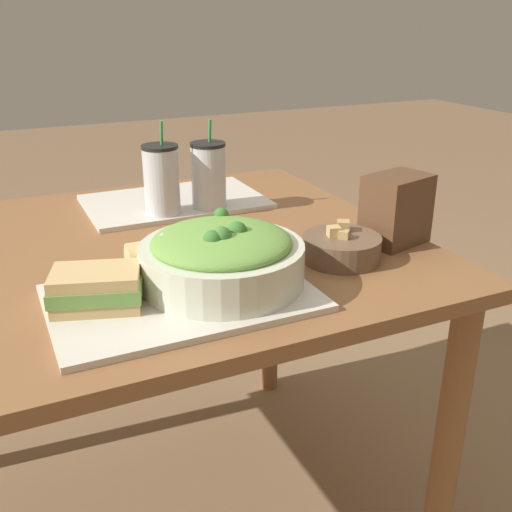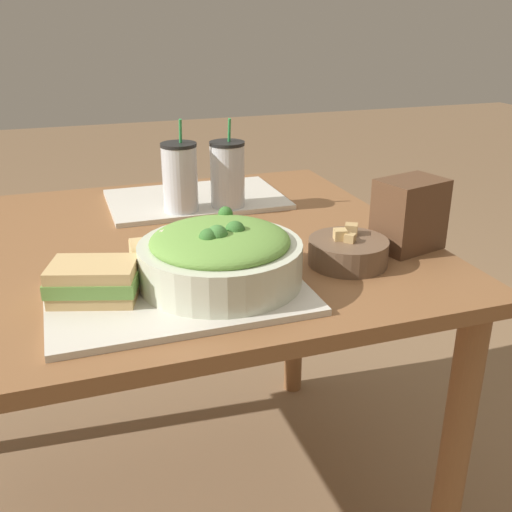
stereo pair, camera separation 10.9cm
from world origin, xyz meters
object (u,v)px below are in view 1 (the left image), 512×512
(baguette_near, at_px, (161,256))
(drink_cup_dark, at_px, (162,182))
(sandwich_near, at_px, (97,288))
(drink_cup_red, at_px, (209,177))
(chip_bag, at_px, (396,209))
(soup_bowl, at_px, (342,247))
(salad_bowl, at_px, (222,256))

(baguette_near, relative_size, drink_cup_dark, 0.55)
(sandwich_near, distance_m, drink_cup_red, 0.56)
(chip_bag, bearing_deg, soup_bowl, 178.75)
(soup_bowl, distance_m, chip_bag, 0.17)
(drink_cup_dark, bearing_deg, soup_bowl, -58.72)
(salad_bowl, xyz_separation_m, sandwich_near, (-0.22, 0.00, -0.02))
(salad_bowl, height_order, chip_bag, chip_bag)
(baguette_near, bearing_deg, drink_cup_red, -32.16)
(soup_bowl, bearing_deg, drink_cup_dark, 121.28)
(drink_cup_dark, bearing_deg, drink_cup_red, -0.00)
(sandwich_near, height_order, drink_cup_dark, drink_cup_dark)
(soup_bowl, relative_size, chip_bag, 1.02)
(sandwich_near, xyz_separation_m, drink_cup_dark, (0.24, 0.43, 0.05))
(drink_cup_red, distance_m, chip_bag, 0.46)
(sandwich_near, bearing_deg, chip_bag, 22.81)
(salad_bowl, distance_m, chip_bag, 0.43)
(salad_bowl, bearing_deg, drink_cup_dark, 87.23)
(sandwich_near, relative_size, drink_cup_dark, 0.77)
(salad_bowl, xyz_separation_m, drink_cup_red, (0.14, 0.43, 0.02))
(soup_bowl, bearing_deg, chip_bag, 13.44)
(drink_cup_red, relative_size, chip_bag, 1.41)
(sandwich_near, relative_size, drink_cup_red, 0.78)
(soup_bowl, distance_m, drink_cup_red, 0.43)
(salad_bowl, distance_m, sandwich_near, 0.22)
(salad_bowl, height_order, drink_cup_dark, drink_cup_dark)
(baguette_near, height_order, chip_bag, chip_bag)
(drink_cup_red, bearing_deg, chip_bag, -52.22)
(soup_bowl, bearing_deg, salad_bowl, -174.43)
(soup_bowl, xyz_separation_m, drink_cup_red, (-0.13, 0.40, 0.06))
(salad_bowl, bearing_deg, chip_bag, 8.53)
(baguette_near, xyz_separation_m, drink_cup_red, (0.22, 0.34, 0.04))
(chip_bag, bearing_deg, sandwich_near, 170.70)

